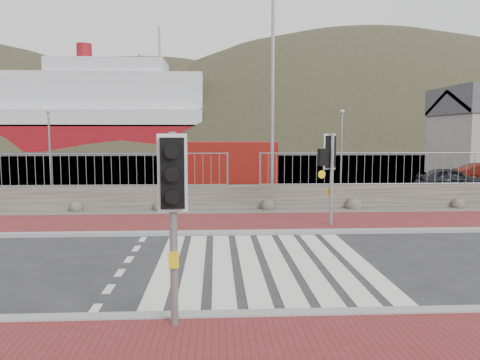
{
  "coord_description": "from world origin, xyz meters",
  "views": [
    {
      "loc": [
        -1.03,
        -9.91,
        2.86
      ],
      "look_at": [
        -0.36,
        3.0,
        1.54
      ],
      "focal_mm": 35.0,
      "sensor_mm": 36.0,
      "label": 1
    }
  ],
  "objects": [
    {
      "name": "car_a",
      "position": [
        10.72,
        12.74,
        0.56
      ],
      "size": [
        3.41,
        1.67,
        1.12
      ],
      "primitive_type": "imported",
      "rotation": [
        0.0,
        0.0,
        1.46
      ],
      "color": "black",
      "rests_on": "ground"
    },
    {
      "name": "water",
      "position": [
        0.0,
        62.9,
        0.0
      ],
      "size": [
        220.0,
        50.0,
        0.05
      ],
      "primitive_type": "cube",
      "color": "#3F4C54",
      "rests_on": "ground"
    },
    {
      "name": "ferry",
      "position": [
        -24.65,
        67.9,
        5.36
      ],
      "size": [
        50.0,
        16.0,
        20.0
      ],
      "color": "maroon",
      "rests_on": "ground"
    },
    {
      "name": "quay",
      "position": [
        0.0,
        27.9,
        0.0
      ],
      "size": [
        120.0,
        40.0,
        0.5
      ],
      "primitive_type": "cube",
      "color": "#4C4C4F",
      "rests_on": "ground"
    },
    {
      "name": "sidewalk_far",
      "position": [
        0.0,
        4.5,
        0.04
      ],
      "size": [
        40.0,
        3.0,
        0.08
      ],
      "primitive_type": "cube",
      "color": "maroon",
      "rests_on": "ground"
    },
    {
      "name": "stone_wall",
      "position": [
        0.0,
        7.3,
        0.45
      ],
      "size": [
        40.0,
        0.6,
        0.9
      ],
      "primitive_type": "cube",
      "color": "#4A463D",
      "rests_on": "ground"
    },
    {
      "name": "traffic_signal_near",
      "position": [
        -1.64,
        -3.33,
        2.07
      ],
      "size": [
        0.43,
        0.28,
        2.87
      ],
      "rotation": [
        0.0,
        0.0,
        0.08
      ],
      "color": "gray",
      "rests_on": "ground"
    },
    {
      "name": "railing",
      "position": [
        0.0,
        7.15,
        1.82
      ],
      "size": [
        18.07,
        0.07,
        1.22
      ],
      "color": "gray",
      "rests_on": "stone_wall"
    },
    {
      "name": "kerb_far",
      "position": [
        0.0,
        3.0,
        0.05
      ],
      "size": [
        40.0,
        0.25,
        0.12
      ],
      "primitive_type": "cube",
      "color": "gray",
      "rests_on": "ground"
    },
    {
      "name": "shipping_container",
      "position": [
        -0.25,
        17.04,
        1.16
      ],
      "size": [
        5.77,
        2.85,
        2.32
      ],
      "primitive_type": "cube",
      "rotation": [
        0.0,
        0.0,
        -0.1
      ],
      "color": "maroon",
      "rests_on": "ground"
    },
    {
      "name": "gravel_strip",
      "position": [
        0.0,
        6.5,
        0.03
      ],
      "size": [
        40.0,
        1.5,
        0.06
      ],
      "primitive_type": "cube",
      "color": "#59544C",
      "rests_on": "ground"
    },
    {
      "name": "kerb_near",
      "position": [
        0.0,
        -3.0,
        0.05
      ],
      "size": [
        40.0,
        0.25,
        0.12
      ],
      "primitive_type": "cube",
      "color": "gray",
      "rests_on": "ground"
    },
    {
      "name": "traffic_signal_far",
      "position": [
        2.4,
        3.83,
        2.05
      ],
      "size": [
        0.7,
        0.43,
        2.84
      ],
      "rotation": [
        0.0,
        0.0,
        3.5
      ],
      "color": "gray",
      "rests_on": "ground"
    },
    {
      "name": "zebra_crossing",
      "position": [
        -0.0,
        0.0,
        0.01
      ],
      "size": [
        4.62,
        5.6,
        0.01
      ],
      "color": "silver",
      "rests_on": "ground"
    },
    {
      "name": "hills_backdrop",
      "position": [
        6.74,
        87.9,
        -23.05
      ],
      "size": [
        254.0,
        90.0,
        100.0
      ],
      "color": "#262D1B",
      "rests_on": "ground"
    },
    {
      "name": "ground",
      "position": [
        0.0,
        0.0,
        0.0
      ],
      "size": [
        220.0,
        220.0,
        0.0
      ],
      "primitive_type": "plane",
      "color": "#28282B",
      "rests_on": "ground"
    },
    {
      "name": "streetlight",
      "position": [
        1.29,
        8.06,
        4.47
      ],
      "size": [
        1.65,
        0.63,
        7.94
      ],
      "rotation": [
        0.0,
        0.0,
        -0.28
      ],
      "color": "gray",
      "rests_on": "ground"
    }
  ]
}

